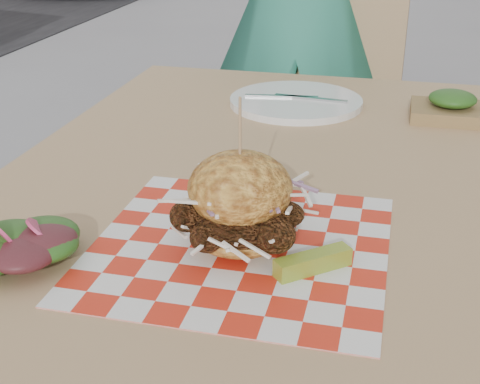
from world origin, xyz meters
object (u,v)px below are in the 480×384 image
at_px(diner, 300,6).
at_px(sandwich, 240,207).
at_px(patio_chair, 331,103).
at_px(patio_table, 259,216).

height_order(diner, sandwich, diner).
height_order(patio_chair, sandwich, patio_chair).
distance_m(patio_table, sandwich, 0.28).
bearing_deg(diner, patio_chair, 140.05).
relative_size(diner, patio_table, 1.37).
xyz_separation_m(patio_table, sandwich, (0.03, -0.24, 0.13)).
bearing_deg(patio_table, sandwich, -83.55).
relative_size(patio_table, patio_chair, 1.26).
relative_size(patio_chair, sandwich, 4.99).
bearing_deg(patio_chair, diner, 146.55).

